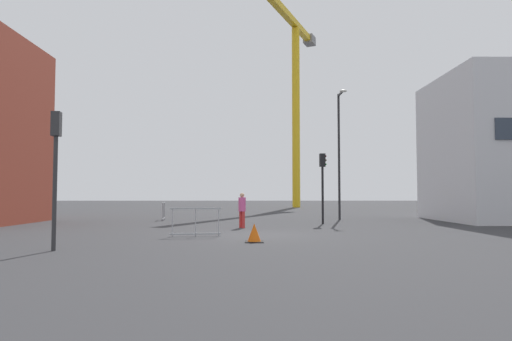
{
  "coord_description": "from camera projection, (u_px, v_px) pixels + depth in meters",
  "views": [
    {
      "loc": [
        -0.18,
        -17.52,
        1.62
      ],
      "look_at": [
        0.0,
        4.39,
        2.74
      ],
      "focal_mm": 31.35,
      "sensor_mm": 36.0,
      "label": 1
    }
  ],
  "objects": [
    {
      "name": "streetlamp_tall",
      "position": [
        340.0,
        146.0,
        27.33
      ],
      "size": [
        0.44,
        1.55,
        7.77
      ],
      "color": "#232326",
      "rests_on": "ground"
    },
    {
      "name": "traffic_light_island",
      "position": [
        323.0,
        176.0,
        23.66
      ],
      "size": [
        0.38,
        0.27,
        3.73
      ],
      "color": "black",
      "rests_on": "ground"
    },
    {
      "name": "traffic_light_near",
      "position": [
        56.0,
        157.0,
        12.71
      ],
      "size": [
        0.28,
        0.38,
        3.95
      ],
      "color": "#2D2D30",
      "rests_on": "ground"
    },
    {
      "name": "pedestrian_walking",
      "position": [
        242.0,
        208.0,
        20.88
      ],
      "size": [
        0.34,
        0.34,
        1.64
      ],
      "color": "red",
      "rests_on": "ground"
    },
    {
      "name": "ground",
      "position": [
        257.0,
        235.0,
        17.42
      ],
      "size": [
        160.0,
        160.0,
        0.0
      ],
      "primitive_type": "plane",
      "color": "#333335"
    },
    {
      "name": "safety_barrier_right_run",
      "position": [
        164.0,
        211.0,
        26.98
      ],
      "size": [
        0.3,
        1.97,
        1.08
      ],
      "color": "gray",
      "rests_on": "ground"
    },
    {
      "name": "construction_crane",
      "position": [
        294.0,
        79.0,
        51.6
      ],
      "size": [
        8.4,
        17.64,
        21.93
      ],
      "color": "gold",
      "rests_on": "ground"
    },
    {
      "name": "safety_barrier_rear",
      "position": [
        196.0,
        222.0,
        16.72
      ],
      "size": [
        1.91,
        0.28,
        1.08
      ],
      "color": "#9EA0A5",
      "rests_on": "ground"
    },
    {
      "name": "traffic_cone_on_verge",
      "position": [
        254.0,
        233.0,
        14.81
      ],
      "size": [
        0.61,
        0.61,
        0.62
      ],
      "color": "black",
      "rests_on": "ground"
    }
  ]
}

